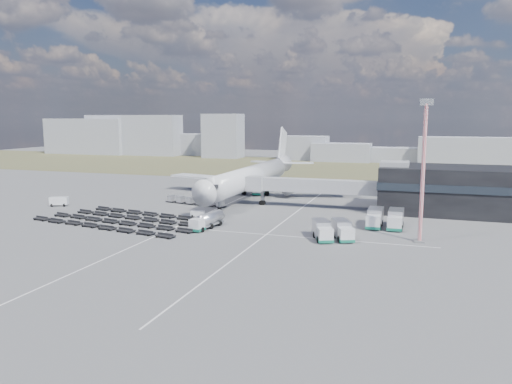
% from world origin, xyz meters
% --- Properties ---
extents(ground, '(420.00, 420.00, 0.00)m').
position_xyz_m(ground, '(0.00, 0.00, 0.00)').
color(ground, '#565659').
rests_on(ground, ground).
extents(grass_strip, '(420.00, 90.00, 0.01)m').
position_xyz_m(grass_strip, '(0.00, 110.00, 0.01)').
color(grass_strip, brown).
rests_on(grass_strip, ground).
extents(lane_markings, '(47.12, 110.00, 0.01)m').
position_xyz_m(lane_markings, '(9.77, 3.00, 0.01)').
color(lane_markings, silver).
rests_on(lane_markings, ground).
extents(terminal, '(30.40, 16.40, 11.00)m').
position_xyz_m(terminal, '(47.77, 23.96, 5.25)').
color(terminal, black).
rests_on(terminal, ground).
extents(jet_bridge, '(30.30, 3.80, 7.05)m').
position_xyz_m(jet_bridge, '(15.90, 20.42, 5.05)').
color(jet_bridge, '#939399').
rests_on(jet_bridge, ground).
extents(airliner, '(51.59, 64.53, 17.62)m').
position_xyz_m(airliner, '(0.00, 32.38, 5.29)').
color(airliner, silver).
rests_on(airliner, ground).
extents(skyline, '(293.02, 27.30, 22.11)m').
position_xyz_m(skyline, '(-41.66, 148.34, 8.33)').
color(skyline, '#9A9CA8').
rests_on(skyline, ground).
extents(fuel_tanker, '(3.65, 9.25, 2.91)m').
position_xyz_m(fuel_tanker, '(4.01, -6.60, 1.45)').
color(fuel_tanker, silver).
rests_on(fuel_tanker, ground).
extents(pushback_tug, '(3.23, 2.45, 1.33)m').
position_xyz_m(pushback_tug, '(-1.96, 2.07, 0.67)').
color(pushback_tug, silver).
rests_on(pushback_tug, ground).
extents(utility_van, '(4.40, 3.30, 2.16)m').
position_xyz_m(utility_van, '(-38.34, 4.02, 1.08)').
color(utility_van, silver).
rests_on(utility_van, ground).
extents(catering_truck, '(3.01, 6.99, 3.18)m').
position_xyz_m(catering_truck, '(1.00, 35.74, 1.63)').
color(catering_truck, silver).
rests_on(catering_truck, ground).
extents(service_trucks_near, '(8.28, 8.92, 2.89)m').
position_xyz_m(service_trucks_near, '(27.65, -7.62, 1.57)').
color(service_trucks_near, silver).
rests_on(service_trucks_near, ground).
extents(service_trucks_far, '(6.51, 7.78, 3.12)m').
position_xyz_m(service_trucks_far, '(35.49, 4.56, 1.70)').
color(service_trucks_far, silver).
rests_on(service_trucks_far, ground).
extents(uld_row, '(16.84, 4.90, 1.54)m').
position_xyz_m(uld_row, '(-8.74, 15.21, 0.92)').
color(uld_row, black).
rests_on(uld_row, ground).
extents(baggage_dollies, '(36.21, 21.01, 0.80)m').
position_xyz_m(baggage_dollies, '(-14.13, -6.30, 0.40)').
color(baggage_dollies, black).
rests_on(baggage_dollies, ground).
extents(floodlight_mast, '(2.24, 1.81, 23.49)m').
position_xyz_m(floodlight_mast, '(41.78, -4.98, 11.77)').
color(floodlight_mast, red).
rests_on(floodlight_mast, ground).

